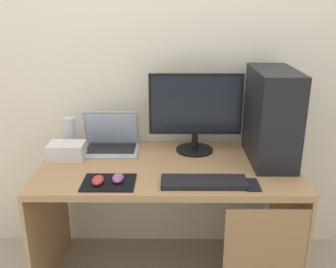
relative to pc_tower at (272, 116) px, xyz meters
name	(u,v)px	position (x,y,z in m)	size (l,w,h in m)	color
wall_back	(169,49)	(-0.56, 0.30, 0.32)	(4.00, 0.05, 2.60)	beige
desk	(171,190)	(-0.55, -0.10, -0.40)	(1.39, 0.70, 0.73)	#A37A51
pc_tower	(272,116)	(0.00, 0.00, 0.00)	(0.22, 0.46, 0.51)	black
monitor	(195,112)	(-0.41, 0.12, -0.01)	(0.53, 0.22, 0.47)	black
laptop	(111,142)	(-0.91, 0.14, -0.21)	(0.33, 0.25, 0.23)	#9EA3A8
speaker	(70,133)	(-1.16, 0.17, -0.16)	(0.07, 0.07, 0.19)	#B7BCC6
projector	(67,151)	(-1.14, 0.01, -0.21)	(0.20, 0.14, 0.09)	silver
keyboard	(204,182)	(-0.39, -0.32, -0.24)	(0.42, 0.14, 0.02)	black
mousepad	(109,182)	(-0.85, -0.31, -0.25)	(0.26, 0.20, 0.01)	black
mouse_left	(118,178)	(-0.81, -0.30, -0.23)	(0.06, 0.10, 0.03)	#8C4C99
mouse_right	(98,180)	(-0.90, -0.32, -0.23)	(0.06, 0.10, 0.03)	#B23333
cell_phone	(252,185)	(-0.16, -0.33, -0.25)	(0.07, 0.13, 0.01)	black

